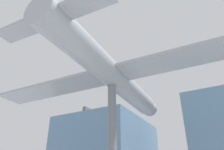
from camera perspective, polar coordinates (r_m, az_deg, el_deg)
support_pylon_central at (r=13.47m, az=-0.00°, el=-17.91°), size 0.55×0.55×7.70m
suspended_airplane at (r=15.12m, az=0.31°, el=-0.24°), size 20.28×15.72×2.74m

